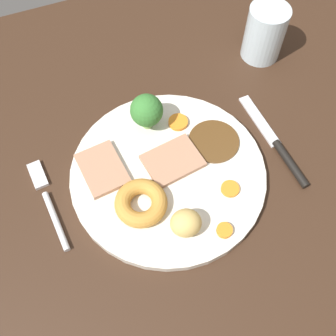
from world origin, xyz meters
The scene contains 14 objects.
dining_table centered at (0.00, 0.00, 1.80)cm, with size 120.00×84.00×3.60cm, color #382316.
dinner_plate centered at (0.55, -2.22, 4.30)cm, with size 28.79×28.79×1.40cm, color silver.
gravy_pool centered at (8.96, 0.01, 5.15)cm, with size 7.78×7.78×0.30cm, color #563819.
meat_slice_main centered at (1.76, -1.03, 5.40)cm, with size 8.08×6.17×0.80cm, color tan.
meat_slice_under centered at (-8.28, 1.51, 5.40)cm, with size 7.94×5.85×0.80cm, color tan.
yorkshire_pudding centered at (-4.96, -6.00, 6.12)cm, with size 7.35×7.35×2.23cm, color #C68938.
roast_potato_left centered at (-0.52, -11.25, 6.84)cm, with size 4.23×3.86×3.67cm, color #D8B260.
carrot_coin_front centered at (4.18, -13.62, 5.34)cm, with size 2.20×2.20×0.68cm, color orange.
carrot_coin_back centered at (5.23, 5.20, 5.30)cm, with size 3.06×3.06×0.61cm, color orange.
carrot_coin_side centered at (7.67, -8.25, 5.22)cm, with size 2.65×2.65×0.45cm, color orange.
broccoli_floret centered at (0.68, 6.70, 8.57)cm, with size 4.99×4.99×6.18cm.
fork centered at (-17.05, 0.15, 3.99)cm, with size 2.81×15.32×0.90cm.
knife centered at (18.20, -4.08, 4.05)cm, with size 2.22×18.54×1.20cm.
water_glass centered at (25.12, 14.94, 8.34)cm, with size 6.81×6.81×9.48cm, color silver.
Camera 1 is at (-9.91, -28.38, 56.13)cm, focal length 42.63 mm.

